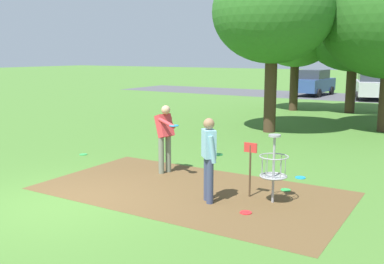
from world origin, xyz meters
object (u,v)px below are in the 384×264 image
Objects in this scene: frisbee_near_basket at (246,213)px; parked_car_leftmost at (314,83)px; player_throwing at (209,155)px; tree_near_right at (273,12)px; player_foreground_watching at (165,134)px; tree_near_left at (354,28)px; parked_car_center_left at (371,85)px; tree_mid_center at (296,33)px; disc_golf_basket at (271,166)px; frisbee_mid_grass at (300,178)px; frisbee_by_tee at (286,190)px; frisbee_scattered_a at (83,154)px.

parked_car_leftmost is (-5.94, 24.58, 0.91)m from frisbee_near_basket.
player_throwing is 9.27m from tree_near_right.
parked_car_leftmost is at bearing 97.45° from player_foreground_watching.
tree_near_left is 1.40× the size of parked_car_center_left.
frisbee_near_basket is at bearing -12.88° from player_throwing.
parked_car_center_left is (-1.00, 23.61, -0.05)m from player_throwing.
player_foreground_watching is at bearing -84.25° from tree_mid_center.
parked_car_leftmost reaches higher than frisbee_near_basket.
parked_car_center_left is at bearing 94.60° from frisbee_near_basket.
player_foreground_watching is at bearing -95.41° from tree_near_left.
parked_car_leftmost is (-1.61, 9.12, -3.08)m from tree_mid_center.
tree_near_left is at bearing 96.44° from disc_golf_basket.
frisbee_mid_grass is at bearing -74.39° from parked_car_leftmost.
frisbee_by_tee is 1.14m from frisbee_mid_grass.
frisbee_mid_grass is 0.04× the size of tree_near_right.
player_foreground_watching is at bearing -156.83° from frisbee_mid_grass.
player_foreground_watching is 3.47m from frisbee_near_basket.
tree_mid_center is 1.28× the size of parked_car_center_left.
parked_car_center_left reaches higher than player_throwing.
tree_near_right is at bearing 103.57° from player_throwing.
tree_mid_center is (-3.41, 15.25, 3.03)m from player_throwing.
tree_near_right is (-3.09, 6.81, 4.45)m from frisbee_by_tee.
tree_mid_center is at bearing -168.75° from tree_near_left.
parked_car_leftmost is (-6.08, 23.72, 0.17)m from disc_golf_basket.
tree_near_right reaches higher than parked_car_leftmost.
parked_car_leftmost is at bearing 103.59° from frisbee_near_basket.
frisbee_mid_grass is at bearing 90.71° from disc_golf_basket.
frisbee_mid_grass is at bearing -61.71° from tree_near_right.
disc_golf_basket is 9.08m from tree_near_right.
tree_near_left is at bearing 92.35° from player_throwing.
frisbee_mid_grass is (-0.03, 2.03, -0.74)m from disc_golf_basket.
frisbee_scattered_a is 22.62m from parked_car_leftmost.
frisbee_scattered_a is at bearing -90.58° from parked_car_leftmost.
player_foreground_watching reaches higher than frisbee_mid_grass.
frisbee_near_basket is (2.93, -1.58, -0.98)m from player_foreground_watching.
frisbee_by_tee is 0.05× the size of parked_car_center_left.
disc_golf_basket is 0.22× the size of tree_near_right.
tree_mid_center is (-4.33, 15.46, 3.99)m from frisbee_near_basket.
tree_mid_center is at bearing 101.44° from tree_near_right.
frisbee_near_basket and frisbee_by_tee have the same top height.
parked_car_leftmost reaches higher than frisbee_mid_grass.
frisbee_scattered_a is at bearing 161.38° from player_throwing.
frisbee_mid_grass is at bearing 68.82° from player_throwing.
frisbee_mid_grass is at bearing -70.51° from tree_mid_center.
tree_mid_center is at bearing 107.03° from disc_golf_basket.
player_foreground_watching is at bearing 166.70° from disc_golf_basket.
parked_car_center_left is at bearing 92.56° from tree_near_left.
tree_mid_center reaches higher than frisbee_mid_grass.
player_throwing is 7.57× the size of frisbee_near_basket.
player_throwing is 0.27× the size of tree_near_left.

